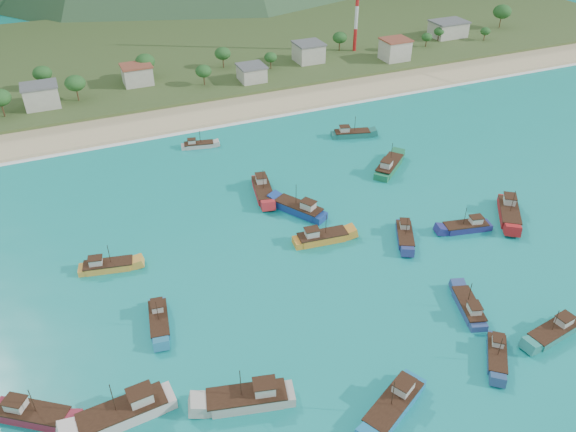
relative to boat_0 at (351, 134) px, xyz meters
name	(u,v)px	position (x,y,z in m)	size (l,w,h in m)	color
ground	(289,294)	(-39.03, -49.67, -0.70)	(600.00, 600.00, 0.00)	#0B7F6A
beach	(177,118)	(-39.03, 29.33, -0.70)	(400.00, 18.00, 1.20)	beige
land	(136,54)	(-39.03, 90.33, -0.70)	(400.00, 110.00, 2.40)	#385123
surf_line	(185,132)	(-39.03, 19.83, -0.70)	(400.00, 2.50, 0.08)	white
village	(171,72)	(-34.45, 53.67, 4.03)	(219.52, 29.39, 7.59)	beige
vegetation	(131,76)	(-46.54, 53.24, 4.66)	(278.90, 26.02, 9.30)	#235623
boat_0	(351,134)	(0.00, 0.00, 0.00)	(10.62, 5.67, 6.02)	#1B665D
boat_2	(299,209)	(-27.06, -27.35, 0.15)	(8.90, 11.72, 6.86)	navy
boat_3	(198,145)	(-38.30, 9.84, -0.22)	(8.48, 4.03, 4.82)	#B9AFA8
boat_5	(263,191)	(-31.38, -17.46, 0.14)	(5.57, 11.93, 6.79)	#B22328
boat_7	(32,415)	(-80.26, -58.81, 0.07)	(10.70, 8.81, 6.39)	maroon
boat_10	(107,267)	(-66.43, -30.62, -0.05)	(10.05, 4.69, 5.72)	gold
boat_11	(554,332)	(-4.78, -74.66, 0.00)	(10.57, 4.53, 6.04)	#247C73
boat_12	(469,308)	(-13.47, -64.93, -0.06)	(5.61, 10.01, 5.67)	navy
boat_13	(389,167)	(-0.40, -19.07, 0.17)	(11.26, 10.19, 6.95)	#176D44
boat_14	(509,213)	(11.82, -45.56, 0.19)	(9.88, 11.78, 7.07)	#A8191B
boat_15	(249,399)	(-52.89, -67.89, 0.22)	(12.76, 6.39, 7.24)	#B1ABA0
boat_18	(405,236)	(-11.99, -43.66, -0.07)	(6.95, 9.74, 5.63)	navy
boat_19	(466,227)	(0.77, -46.05, -0.05)	(10.14, 4.82, 5.77)	navy
boat_20	(159,320)	(-60.83, -47.80, -0.06)	(4.25, 9.91, 5.67)	teal
boat_21	(394,405)	(-35.10, -76.56, 0.17)	(12.04, 8.51, 6.95)	#1772A8
boat_23	(497,355)	(-16.08, -74.79, -0.15)	(7.56, 8.50, 5.21)	navy
boat_26	(125,413)	(-68.82, -63.58, 0.30)	(13.27, 4.94, 7.67)	beige
boat_28	(321,238)	(-27.27, -38.10, 0.06)	(11.04, 4.32, 6.36)	orange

